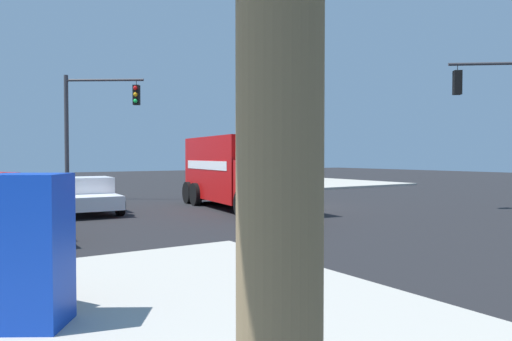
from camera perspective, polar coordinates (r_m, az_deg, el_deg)
ground_plane at (r=21.20m, az=3.35°, el=-4.23°), size 100.00×100.00×0.00m
sidewalk_corner_near at (r=38.17m, az=6.97°, el=-1.47°), size 10.77×10.77×0.14m
delivery_truck at (r=20.30m, az=-2.10°, el=-0.11°), size 3.68×7.88×3.01m
traffic_light_primary at (r=24.83m, az=-18.90°, el=5.75°), size 3.21×2.36×6.10m
pickup_white at (r=20.02m, az=-19.65°, el=-2.59°), size 2.52×5.32×1.38m
sedan_maroon at (r=14.28m, az=-27.05°, el=-4.78°), size 2.08×4.32×1.31m
pedestrian_near_corner at (r=38.81m, az=0.73°, el=0.18°), size 0.25×0.53×1.75m
picket_fence_run at (r=42.17m, az=2.44°, el=-0.41°), size 5.50×0.05×0.95m
vending_machine_red at (r=6.55m, az=-25.26°, el=-8.45°), size 1.16×1.12×1.85m
shade_tree_near at (r=40.47m, az=2.34°, el=5.04°), size 3.65×3.65×6.23m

